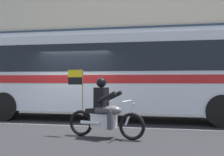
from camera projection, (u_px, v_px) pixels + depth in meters
ground_plane at (74, 123)px, 10.27m from camera, size 60.00×60.00×0.00m
sidewalk_curb at (107, 107)px, 15.26m from camera, size 28.00×3.80×0.15m
lane_center_stripe at (68, 125)px, 9.69m from camera, size 26.60×0.14×0.01m
office_building_facade at (116, 12)px, 17.52m from camera, size 28.00×0.89×11.03m
transit_bus at (118, 70)px, 11.17m from camera, size 13.00×2.64×3.22m
motorcycle_with_rider at (105, 112)px, 7.62m from camera, size 2.16×0.72×1.78m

